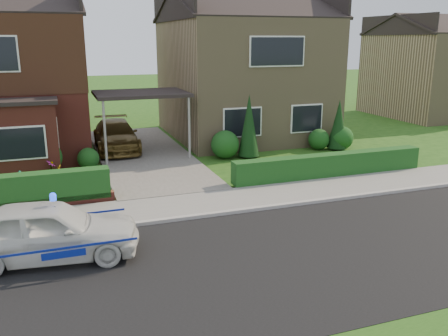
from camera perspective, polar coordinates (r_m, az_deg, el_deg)
name	(u,v)px	position (r m, az deg, el deg)	size (l,w,h in m)	color
ground	(233,266)	(10.85, 1.03, -11.68)	(120.00, 120.00, 0.00)	#1E4813
road	(233,266)	(10.85, 1.03, -11.68)	(60.00, 6.00, 0.02)	black
kerb	(195,217)	(13.47, -3.57, -5.89)	(60.00, 0.16, 0.12)	#9E9993
sidewalk	(185,205)	(14.43, -4.74, -4.50)	(60.00, 2.00, 0.10)	slate
driveway	(143,155)	(20.90, -9.66, 1.61)	(3.80, 12.00, 0.12)	#666059
house_right	(242,64)	(24.85, 2.24, 12.36)	(7.50, 8.06, 7.25)	#957E5B
carport_link	(141,95)	(20.41, -9.97, 8.68)	(3.80, 3.00, 2.77)	black
hedge_right	(329,178)	(17.79, 12.51, -1.15)	(7.50, 0.55, 0.80)	#123A16
shrub_left_mid	(44,158)	(18.84, -20.85, 1.19)	(1.32, 1.32, 1.32)	#123A16
shrub_left_near	(88,158)	(19.20, -16.02, 1.12)	(0.84, 0.84, 0.84)	#123A16
shrub_right_near	(225,145)	(20.07, 0.12, 2.84)	(1.20, 1.20, 1.20)	#123A16
shrub_right_mid	(319,139)	(22.13, 11.34, 3.40)	(0.96, 0.96, 0.96)	#123A16
shrub_right_far	(341,138)	(22.39, 13.94, 3.54)	(1.08, 1.08, 1.08)	#123A16
conifer_a	(249,128)	(20.10, 3.01, 4.88)	(0.90, 0.90, 2.60)	black
conifer_b	(338,126)	(22.18, 13.60, 4.93)	(0.90, 0.90, 2.20)	black
neighbour_right	(432,76)	(34.37, 23.78, 10.13)	(6.50, 7.00, 5.20)	#957E5B
police_car	(48,231)	(11.57, -20.43, -7.15)	(3.74, 4.24, 1.55)	silver
driveway_car	(116,135)	(21.71, -12.88, 3.85)	(1.80, 4.43, 1.28)	brown
potted_plant_a	(21,182)	(16.97, -23.25, -1.60)	(0.37, 0.25, 0.71)	gray
potted_plant_b	(57,175)	(17.44, -19.47, -0.82)	(0.38, 0.31, 0.69)	gray
potted_plant_c	(52,171)	(18.02, -20.03, -0.32)	(0.41, 0.41, 0.72)	gray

